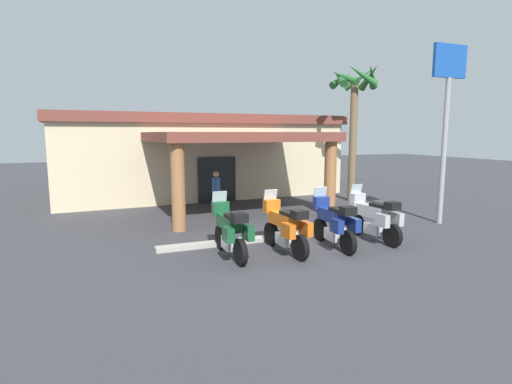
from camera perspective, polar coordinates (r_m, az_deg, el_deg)
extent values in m
plane|color=#38383D|center=(11.69, 5.63, -7.47)|extent=(80.00, 80.00, 0.00)
cube|color=beige|center=(21.99, -8.53, 4.69)|extent=(14.17, 7.45, 3.64)
cube|color=#1E2328|center=(18.71, -5.55, 1.76)|extent=(1.80, 0.17, 2.10)
cube|color=brown|center=(16.17, -2.70, 7.86)|extent=(6.90, 5.52, 0.35)
cylinder|color=#9E663D|center=(13.27, -10.99, 0.64)|extent=(0.45, 0.45, 2.87)
cylinder|color=#9E663D|center=(15.69, 10.47, 1.82)|extent=(0.45, 0.45, 2.87)
cube|color=brown|center=(21.96, -8.65, 10.00)|extent=(14.59, 7.87, 0.44)
cylinder|color=black|center=(11.22, -5.04, -6.40)|extent=(0.15, 0.66, 0.66)
cylinder|color=black|center=(9.81, -2.22, -8.54)|extent=(0.15, 0.66, 0.66)
cube|color=silver|center=(10.48, -3.68, -7.22)|extent=(0.33, 0.57, 0.32)
cube|color=#19512D|center=(10.49, -3.98, -4.33)|extent=(0.32, 1.15, 0.34)
cube|color=black|center=(10.12, -3.34, -3.52)|extent=(0.29, 0.60, 0.10)
cube|color=#19512D|center=(11.02, -5.06, -2.30)|extent=(0.44, 0.25, 0.36)
cube|color=#B2BCC6|center=(11.05, -5.20, -0.80)|extent=(0.40, 0.12, 0.36)
cube|color=#19512D|center=(9.75, -3.98, -6.04)|extent=(0.19, 0.44, 0.36)
cube|color=#19512D|center=(9.92, -1.13, -5.76)|extent=(0.19, 0.44, 0.36)
cube|color=black|center=(9.65, -2.35, -3.68)|extent=(0.37, 0.33, 0.22)
cylinder|color=black|center=(11.54, 2.16, -5.96)|extent=(0.18, 0.67, 0.66)
cylinder|color=black|center=(10.25, 6.28, -7.85)|extent=(0.18, 0.67, 0.66)
cube|color=silver|center=(10.85, 4.16, -6.68)|extent=(0.36, 0.58, 0.32)
cube|color=orange|center=(10.86, 3.79, -3.90)|extent=(0.38, 1.17, 0.34)
cube|color=black|center=(10.52, 4.75, -3.08)|extent=(0.32, 0.62, 0.10)
cube|color=orange|center=(11.35, 2.23, -1.96)|extent=(0.46, 0.27, 0.36)
cube|color=#B2BCC6|center=(11.37, 2.05, -0.51)|extent=(0.41, 0.15, 0.36)
cube|color=orange|center=(10.13, 4.61, -5.50)|extent=(0.21, 0.45, 0.36)
cube|color=orange|center=(10.40, 7.09, -5.18)|extent=(0.21, 0.45, 0.36)
cube|color=black|center=(10.09, 6.20, -3.19)|extent=(0.38, 0.34, 0.22)
cylinder|color=black|center=(12.21, 9.09, -5.25)|extent=(0.18, 0.67, 0.66)
cylinder|color=black|center=(10.91, 12.93, -7.00)|extent=(0.18, 0.67, 0.66)
cube|color=silver|center=(11.53, 10.96, -5.92)|extent=(0.35, 0.58, 0.32)
cube|color=navy|center=(11.54, 10.66, -3.29)|extent=(0.36, 1.16, 0.34)
cube|color=black|center=(11.20, 11.57, -2.53)|extent=(0.31, 0.61, 0.10)
cube|color=navy|center=(12.03, 9.22, -1.48)|extent=(0.45, 0.26, 0.36)
cube|color=#B2BCC6|center=(12.06, 9.08, -0.10)|extent=(0.41, 0.14, 0.36)
cube|color=navy|center=(10.80, 11.40, -4.76)|extent=(0.20, 0.45, 0.36)
cube|color=navy|center=(11.07, 13.74, -4.52)|extent=(0.20, 0.45, 0.36)
cube|color=black|center=(10.77, 12.93, -2.62)|extent=(0.38, 0.34, 0.22)
cylinder|color=black|center=(13.08, 14.03, -4.49)|extent=(0.18, 0.67, 0.66)
cylinder|color=black|center=(11.97, 18.77, -5.88)|extent=(0.18, 0.67, 0.66)
cube|color=silver|center=(12.49, 16.37, -5.00)|extent=(0.35, 0.58, 0.32)
cube|color=#B2B2B7|center=(12.49, 16.01, -2.59)|extent=(0.37, 1.17, 0.34)
cube|color=black|center=(12.20, 17.14, -1.85)|extent=(0.32, 0.62, 0.10)
cube|color=#B2B2B7|center=(12.92, 14.21, -0.96)|extent=(0.45, 0.27, 0.36)
cube|color=#B2BCC6|center=(12.94, 14.03, 0.32)|extent=(0.41, 0.14, 0.36)
cube|color=#B2B2B7|center=(11.80, 17.45, -3.88)|extent=(0.21, 0.45, 0.36)
cube|color=#B2B2B7|center=(12.16, 19.25, -3.61)|extent=(0.21, 0.45, 0.36)
cube|color=black|center=(11.83, 18.79, -1.88)|extent=(0.38, 0.34, 0.22)
cylinder|color=brown|center=(15.72, -5.77, -1.79)|extent=(0.14, 0.14, 0.85)
cylinder|color=brown|center=(15.88, -5.48, -1.68)|extent=(0.14, 0.14, 0.85)
cylinder|color=#335999|center=(15.69, -5.66, 0.89)|extent=(0.32, 0.32, 0.61)
cylinder|color=#335999|center=(15.49, -6.03, 0.90)|extent=(0.09, 0.09, 0.57)
cylinder|color=#335999|center=(15.88, -5.30, 1.09)|extent=(0.09, 0.09, 0.57)
sphere|color=tan|center=(15.64, -5.69, 2.52)|extent=(0.23, 0.23, 0.23)
cylinder|color=brown|center=(19.32, 13.56, 6.79)|extent=(0.34, 0.34, 5.47)
cone|color=#236028|center=(19.88, 15.78, 15.42)|extent=(0.46, 1.45, 1.17)
cone|color=#236028|center=(20.20, 14.35, 15.30)|extent=(1.24, 1.33, 1.11)
cone|color=#236028|center=(19.91, 12.02, 15.39)|extent=(1.53, 0.85, 1.02)
cone|color=#236028|center=(19.22, 11.71, 15.68)|extent=(0.72, 1.53, 1.04)
cone|color=#236028|center=(18.89, 12.43, 15.66)|extent=(0.79, 1.56, 0.91)
cone|color=#236028|center=(18.80, 14.83, 15.78)|extent=(1.52, 0.66, 1.07)
cone|color=#236028|center=(19.37, 16.14, 15.50)|extent=(1.29, 1.30, 1.07)
cylinder|color=#99999E|center=(15.50, 25.09, 5.12)|extent=(0.18, 0.18, 5.04)
cube|color=#194CA5|center=(15.67, 25.81, 16.39)|extent=(1.40, 0.12, 1.10)
cube|color=#ADA89E|center=(12.42, 4.50, -6.23)|extent=(7.95, 0.36, 0.12)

